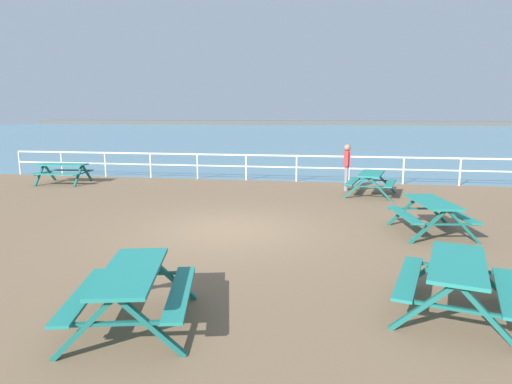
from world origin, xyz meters
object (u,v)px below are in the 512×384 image
at_px(picnic_table_mid_centre, 371,178).
at_px(picnic_table_near_left, 132,283).
at_px(picnic_table_near_right, 432,209).
at_px(picnic_table_far_right, 63,169).
at_px(picnic_table_seaward, 457,275).
at_px(visitor, 347,164).

bearing_deg(picnic_table_mid_centre, picnic_table_near_left, 170.74).
relative_size(picnic_table_near_right, picnic_table_far_right, 1.05).
height_order(picnic_table_seaward, visitor, visitor).
distance_m(picnic_table_near_left, picnic_table_far_right, 13.25).
height_order(picnic_table_near_left, picnic_table_seaward, same).
distance_m(picnic_table_near_right, picnic_table_seaward, 4.36).
bearing_deg(visitor, picnic_table_far_right, 0.64).
bearing_deg(picnic_table_far_right, picnic_table_mid_centre, -8.37).
bearing_deg(picnic_table_near_left, picnic_table_far_right, 23.48).
xyz_separation_m(picnic_table_far_right, visitor, (11.00, 0.24, 0.36)).
xyz_separation_m(picnic_table_near_left, picnic_table_seaward, (4.26, 1.02, 0.00)).
height_order(picnic_table_mid_centre, visitor, visitor).
bearing_deg(visitor, picnic_table_seaward, 95.89).
bearing_deg(picnic_table_far_right, picnic_table_seaward, -43.72).
bearing_deg(picnic_table_near_right, picnic_table_near_left, 127.90).
height_order(picnic_table_near_right, picnic_table_far_right, same).
bearing_deg(picnic_table_mid_centre, picnic_table_seaward, -165.74).
bearing_deg(picnic_table_near_right, visitor, 7.46).
bearing_deg(picnic_table_seaward, picnic_table_mid_centre, 17.22).
height_order(picnic_table_near_left, picnic_table_mid_centre, same).
relative_size(picnic_table_near_left, visitor, 1.26).
relative_size(picnic_table_near_right, picnic_table_seaward, 0.95).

